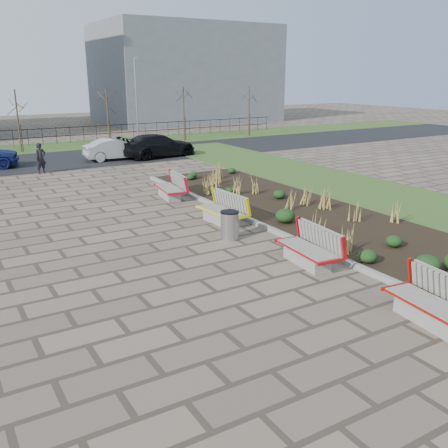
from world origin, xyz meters
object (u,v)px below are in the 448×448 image
bench_d (169,187)px  car_silver (117,149)px  litter_bin (230,226)px  car_black (158,145)px  bench_a (431,301)px  bench_c (221,209)px  pedestrian (41,158)px  lamp_east (136,102)px  bench_b (307,247)px

bench_d → car_silver: bearing=90.0°
litter_bin → car_black: (4.66, 16.05, 0.28)m
bench_a → bench_c: (0.00, 8.48, 0.00)m
bench_a → pedestrian: bearing=105.6°
car_silver → litter_bin: bearing=175.8°
litter_bin → car_black: bearing=73.8°
bench_c → litter_bin: 1.81m
lamp_east → car_black: bearing=-99.7°
bench_d → litter_bin: bearing=-88.7°
bench_b → car_black: (3.98, 18.94, 0.23)m
pedestrian → car_silver: pedestrian is taller
bench_c → bench_d: (0.00, 4.21, 0.00)m
lamp_east → bench_c: bearing=-103.8°
bench_c → car_black: (3.98, 14.37, 0.23)m
litter_bin → pedestrian: 14.49m
bench_a → bench_c: 8.48m
bench_a → bench_b: 3.91m
bench_d → car_black: bearing=76.4°
pedestrian → car_black: 7.60m
bench_b → car_silver: size_ratio=0.54×
bench_c → car_silver: car_silver is taller
pedestrian → bench_c: bearing=-94.5°
pedestrian → car_silver: 5.32m
bench_b → litter_bin: size_ratio=2.35×
pedestrian → lamp_east: lamp_east is taller
bench_d → car_black: (3.98, 10.16, 0.23)m
pedestrian → bench_d: bearing=-87.5°
pedestrian → lamp_east: size_ratio=0.27×
bench_a → car_silver: size_ratio=0.54×
litter_bin → car_black: size_ratio=0.18×
car_silver → car_black: bearing=-95.2°
bench_b → car_silver: car_silver is taller
bench_b → pedestrian: 17.46m
bench_c → pedestrian: 13.01m
litter_bin → car_silver: size_ratio=0.23×
litter_bin → car_black: car_black is taller
bench_d → bench_a: bearing=-82.2°
car_black → car_silver: bearing=73.9°
bench_a → lamp_east: lamp_east is taller
bench_d → car_black: car_black is taller
lamp_east → bench_d: bearing=-107.3°
litter_bin → pedestrian: bearing=100.8°
bench_d → litter_bin: (-0.68, -5.88, -0.05)m
bench_c → litter_bin: bench_c is taller
car_black → pedestrian: bearing=96.2°
bench_b → litter_bin: (-0.68, 2.90, -0.05)m
pedestrian → car_silver: bearing=4.8°
bench_a → lamp_east: size_ratio=0.35×
bench_a → pedestrian: pedestrian is taller
litter_bin → pedestrian: pedestrian is taller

